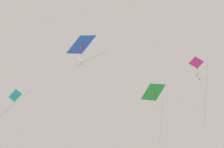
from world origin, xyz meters
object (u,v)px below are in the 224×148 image
Objects in this scene: kite_delta_near_right at (81,45)px; kite_diamond_far_centre at (15,96)px; kite_delta_mid_left at (153,92)px; kite_diamond_highest at (197,64)px.

kite_diamond_far_centre is at bearing -167.22° from kite_delta_near_right.
kite_delta_mid_left is 6.33m from kite_diamond_highest.
kite_diamond_far_centre is at bearing 170.33° from kite_diamond_highest.
kite_diamond_highest is at bearing 36.13° from kite_delta_near_right.
kite_diamond_highest is at bearing -12.88° from kite_delta_mid_left.
kite_diamond_highest is at bearing -2.22° from kite_diamond_far_centre.
kite_diamond_far_centre is 8.09m from kite_delta_near_right.
kite_delta_mid_left is 9.19m from kite_delta_near_right.
kite_delta_near_right is (-6.26, 2.51, 4.45)m from kite_diamond_far_centre.
kite_delta_mid_left is at bearing 70.55° from kite_delta_near_right.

